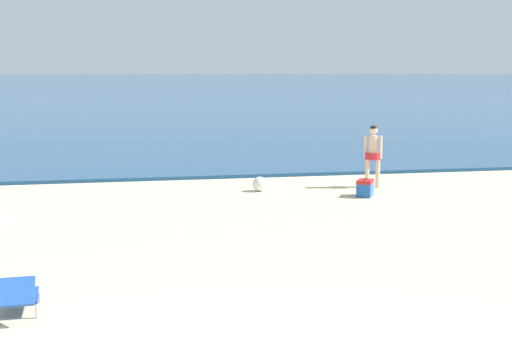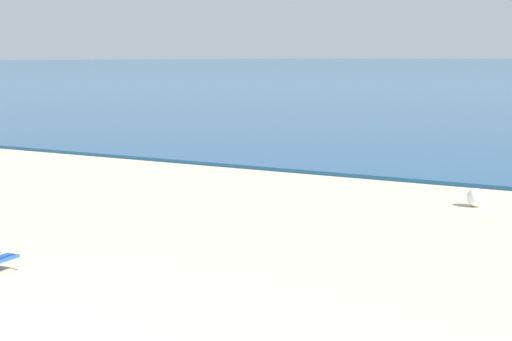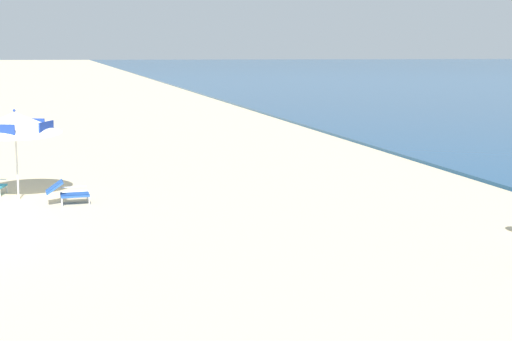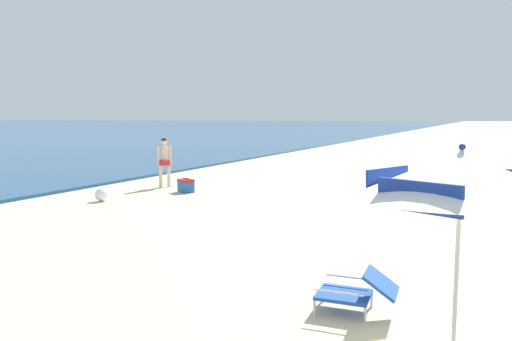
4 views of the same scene
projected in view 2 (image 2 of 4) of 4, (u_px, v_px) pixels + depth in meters
name	position (u px, v px, depth m)	size (l,w,h in m)	color
beach_ball	(476.00, 198.00, 14.79)	(0.37, 0.37, 0.37)	white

